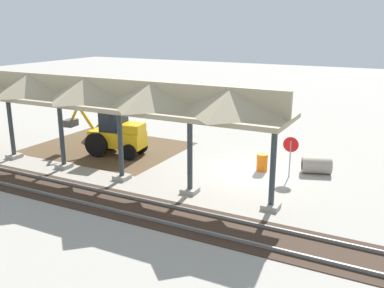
% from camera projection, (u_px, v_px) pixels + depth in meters
% --- Properties ---
extents(ground_plane, '(120.00, 120.00, 0.00)m').
position_uv_depth(ground_plane, '(249.00, 174.00, 21.72)').
color(ground_plane, '#9E998E').
extents(dirt_work_zone, '(8.88, 7.00, 0.01)m').
position_uv_depth(dirt_work_zone, '(108.00, 148.00, 26.28)').
color(dirt_work_zone, brown).
rests_on(dirt_work_zone, ground).
extents(platform_canopy, '(23.81, 3.20, 4.90)m').
position_uv_depth(platform_canopy, '(58.00, 89.00, 21.52)').
color(platform_canopy, '#9E998E').
rests_on(platform_canopy, ground).
extents(rail_tracks, '(60.00, 2.58, 0.15)m').
position_uv_depth(rail_tracks, '(193.00, 221.00, 16.43)').
color(rail_tracks, slate).
rests_on(rail_tracks, ground).
extents(stop_sign, '(0.76, 0.07, 2.04)m').
position_uv_depth(stop_sign, '(291.00, 149.00, 20.90)').
color(stop_sign, gray).
rests_on(stop_sign, ground).
extents(backhoe, '(5.14, 2.06, 2.82)m').
position_uv_depth(backhoe, '(115.00, 133.00, 24.58)').
color(backhoe, '#EAB214').
rests_on(backhoe, ground).
extents(dirt_mound, '(4.58, 4.58, 2.25)m').
position_uv_depth(dirt_mound, '(99.00, 141.00, 27.68)').
color(dirt_mound, brown).
rests_on(dirt_mound, ground).
extents(concrete_pipe, '(1.63, 1.26, 0.82)m').
position_uv_depth(concrete_pipe, '(316.00, 166.00, 21.68)').
color(concrete_pipe, '#9E9384').
rests_on(concrete_pipe, ground).
extents(traffic_barrel, '(0.56, 0.56, 0.90)m').
position_uv_depth(traffic_barrel, '(262.00, 162.00, 22.04)').
color(traffic_barrel, orange).
rests_on(traffic_barrel, ground).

